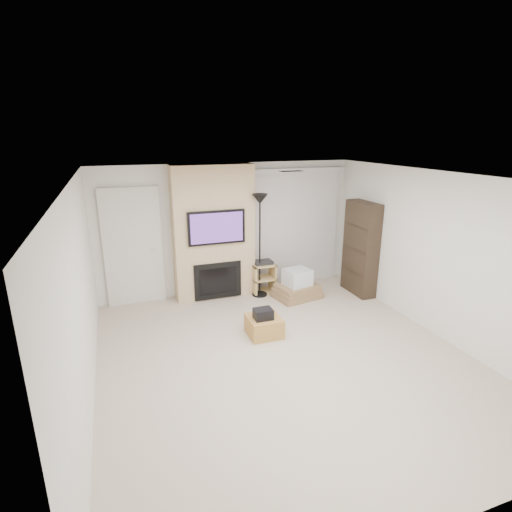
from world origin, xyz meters
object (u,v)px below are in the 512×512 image
object	(u,v)px
floor_lamp	(260,217)
bookshelf	(361,248)
ottoman	(264,326)
box_stack	(297,287)
av_stand	(263,276)

from	to	relation	value
floor_lamp	bookshelf	size ratio (longest dim) A/B	1.10
ottoman	bookshelf	distance (m)	2.69
box_stack	av_stand	bearing A→B (deg)	139.67
ottoman	box_stack	size ratio (longest dim) A/B	0.53
ottoman	av_stand	distance (m)	1.75
ottoman	av_stand	bearing A→B (deg)	69.76
ottoman	box_stack	xyz separation A→B (m)	(1.13, 1.19, 0.06)
floor_lamp	box_stack	world-z (taller)	floor_lamp
ottoman	av_stand	world-z (taller)	av_stand
floor_lamp	bookshelf	xyz separation A→B (m)	(1.88, -0.51, -0.65)
av_stand	box_stack	distance (m)	0.70
ottoman	bookshelf	xyz separation A→B (m)	(2.38, 1.02, 0.75)
floor_lamp	av_stand	size ratio (longest dim) A/B	2.99
av_stand	box_stack	world-z (taller)	av_stand
floor_lamp	box_stack	distance (m)	1.52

